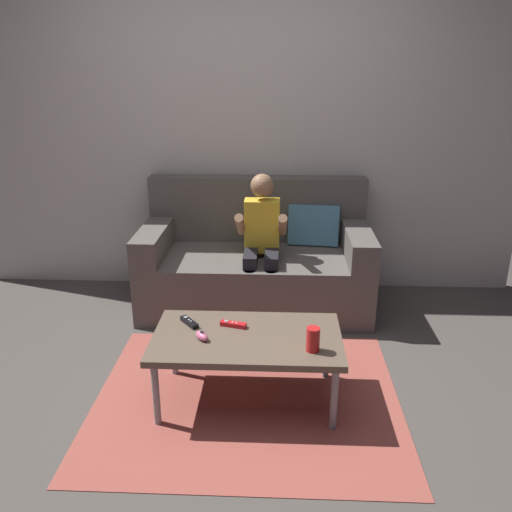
{
  "coord_description": "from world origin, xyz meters",
  "views": [
    {
      "loc": [
        0.31,
        -2.21,
        1.69
      ],
      "look_at": [
        0.18,
        0.76,
        0.59
      ],
      "focal_mm": 36.72,
      "sensor_mm": 36.0,
      "label": 1
    }
  ],
  "objects_px": {
    "couch": "(257,263)",
    "soda_can": "(313,339)",
    "nunchuk_pink": "(202,336)",
    "game_remote_red_far_corner": "(233,324)",
    "person_seated_on_couch": "(262,239)",
    "game_remote_black_near_edge": "(189,322)",
    "coffee_table": "(247,341)"
  },
  "relations": [
    {
      "from": "couch",
      "to": "soda_can",
      "type": "xyz_separation_m",
      "value": [
        0.33,
        -1.34,
        0.13
      ]
    },
    {
      "from": "nunchuk_pink",
      "to": "soda_can",
      "type": "bearing_deg",
      "value": -8.52
    },
    {
      "from": "couch",
      "to": "game_remote_red_far_corner",
      "type": "height_order",
      "value": "couch"
    },
    {
      "from": "person_seated_on_couch",
      "to": "game_remote_black_near_edge",
      "type": "xyz_separation_m",
      "value": [
        -0.35,
        -0.91,
        -0.17
      ]
    },
    {
      "from": "nunchuk_pink",
      "to": "game_remote_red_far_corner",
      "type": "bearing_deg",
      "value": 45.16
    },
    {
      "from": "person_seated_on_couch",
      "to": "coffee_table",
      "type": "height_order",
      "value": "person_seated_on_couch"
    },
    {
      "from": "couch",
      "to": "game_remote_red_far_corner",
      "type": "bearing_deg",
      "value": -94.04
    },
    {
      "from": "game_remote_black_near_edge",
      "to": "nunchuk_pink",
      "type": "xyz_separation_m",
      "value": [
        0.09,
        -0.16,
        0.01
      ]
    },
    {
      "from": "coffee_table",
      "to": "couch",
      "type": "bearing_deg",
      "value": 90.01
    },
    {
      "from": "coffee_table",
      "to": "game_remote_black_near_edge",
      "type": "bearing_deg",
      "value": 160.64
    },
    {
      "from": "person_seated_on_couch",
      "to": "coffee_table",
      "type": "bearing_deg",
      "value": -92.18
    },
    {
      "from": "game_remote_black_near_edge",
      "to": "game_remote_red_far_corner",
      "type": "bearing_deg",
      "value": -3.71
    },
    {
      "from": "coffee_table",
      "to": "nunchuk_pink",
      "type": "height_order",
      "value": "nunchuk_pink"
    },
    {
      "from": "game_remote_red_far_corner",
      "to": "soda_can",
      "type": "distance_m",
      "value": 0.47
    },
    {
      "from": "coffee_table",
      "to": "nunchuk_pink",
      "type": "xyz_separation_m",
      "value": [
        -0.22,
        -0.05,
        0.05
      ]
    },
    {
      "from": "game_remote_black_near_edge",
      "to": "soda_can",
      "type": "bearing_deg",
      "value": -20.85
    },
    {
      "from": "couch",
      "to": "person_seated_on_couch",
      "type": "distance_m",
      "value": 0.32
    },
    {
      "from": "game_remote_red_far_corner",
      "to": "soda_can",
      "type": "height_order",
      "value": "soda_can"
    },
    {
      "from": "coffee_table",
      "to": "game_remote_red_far_corner",
      "type": "bearing_deg",
      "value": 129.54
    },
    {
      "from": "couch",
      "to": "soda_can",
      "type": "relative_size",
      "value": 13.26
    },
    {
      "from": "person_seated_on_couch",
      "to": "soda_can",
      "type": "relative_size",
      "value": 8.16
    },
    {
      "from": "soda_can",
      "to": "game_remote_black_near_edge",
      "type": "bearing_deg",
      "value": 159.15
    },
    {
      "from": "coffee_table",
      "to": "game_remote_red_far_corner",
      "type": "height_order",
      "value": "game_remote_red_far_corner"
    },
    {
      "from": "game_remote_black_near_edge",
      "to": "game_remote_red_far_corner",
      "type": "xyz_separation_m",
      "value": [
        0.24,
        -0.02,
        0.0
      ]
    },
    {
      "from": "coffee_table",
      "to": "nunchuk_pink",
      "type": "distance_m",
      "value": 0.24
    },
    {
      "from": "person_seated_on_couch",
      "to": "soda_can",
      "type": "height_order",
      "value": "person_seated_on_couch"
    },
    {
      "from": "person_seated_on_couch",
      "to": "game_remote_black_near_edge",
      "type": "distance_m",
      "value": 0.99
    },
    {
      "from": "person_seated_on_couch",
      "to": "nunchuk_pink",
      "type": "bearing_deg",
      "value": -103.83
    },
    {
      "from": "nunchuk_pink",
      "to": "soda_can",
      "type": "height_order",
      "value": "soda_can"
    },
    {
      "from": "person_seated_on_couch",
      "to": "couch",
      "type": "bearing_deg",
      "value": 101.6
    },
    {
      "from": "nunchuk_pink",
      "to": "couch",
      "type": "bearing_deg",
      "value": 79.9
    },
    {
      "from": "game_remote_red_far_corner",
      "to": "soda_can",
      "type": "xyz_separation_m",
      "value": [
        0.41,
        -0.23,
        0.05
      ]
    }
  ]
}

